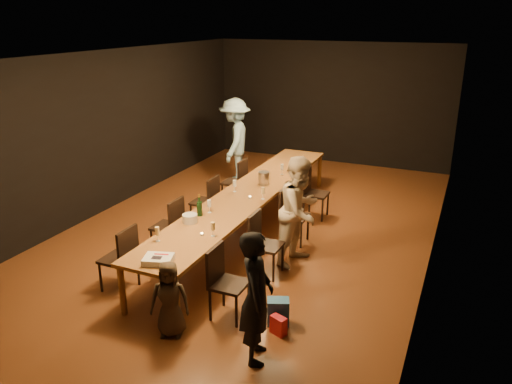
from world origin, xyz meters
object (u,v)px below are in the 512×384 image
at_px(chair_left_2, 204,201).
at_px(birthday_cake, 158,260).
at_px(chair_right_2, 295,216).
at_px(man_blue, 235,140).
at_px(champagne_bottle, 199,205).
at_px(child, 170,299).
at_px(plate_stack, 190,218).
at_px(chair_right_0, 229,284).
at_px(table, 248,195).
at_px(ice_bucket, 264,178).
at_px(chair_left_0, 118,258).
at_px(chair_right_3, 316,193).
at_px(chair_left_3, 234,182).
at_px(woman_birthday, 256,297).
at_px(woman_tan, 300,211).
at_px(chair_right_1, 267,245).
at_px(chair_left_1, 167,226).

distance_m(chair_left_2, birthday_cake, 2.90).
relative_size(chair_right_2, chair_left_2, 1.00).
xyz_separation_m(man_blue, birthday_cake, (1.54, -5.28, -0.15)).
relative_size(chair_right_2, champagne_bottle, 2.74).
distance_m(child, plate_stack, 1.66).
relative_size(chair_right_0, plate_stack, 4.24).
xyz_separation_m(table, chair_right_2, (0.85, 0.00, -0.24)).
xyz_separation_m(chair_left_2, ice_bucket, (0.92, 0.54, 0.40)).
bearing_deg(chair_left_0, chair_right_3, -25.28).
relative_size(chair_left_0, man_blue, 0.49).
xyz_separation_m(chair_left_3, plate_stack, (0.62, -2.70, 0.35)).
bearing_deg(woman_birthday, chair_right_0, 25.10).
bearing_deg(plate_stack, champagne_bottle, 89.57).
distance_m(man_blue, birthday_cake, 5.51).
bearing_deg(woman_tan, chair_right_0, -176.08).
bearing_deg(plate_stack, chair_right_0, -39.63).
relative_size(chair_left_0, woman_tan, 0.56).
distance_m(woman_tan, birthday_cake, 2.37).
bearing_deg(chair_right_3, chair_left_0, -25.28).
bearing_deg(chair_left_0, man_blue, 7.29).
xyz_separation_m(chair_right_3, chair_left_3, (-1.70, 0.00, 0.00)).
distance_m(chair_right_3, chair_left_2, 2.08).
bearing_deg(woman_tan, chair_right_3, 22.85).
distance_m(chair_left_2, child, 3.25).
xyz_separation_m(chair_right_1, ice_bucket, (-0.78, 1.74, 0.40)).
relative_size(chair_left_1, man_blue, 0.49).
bearing_deg(chair_right_2, child, -8.95).
xyz_separation_m(chair_left_0, chair_left_3, (0.00, 3.60, 0.00)).
relative_size(birthday_cake, ice_bucket, 1.85).
relative_size(chair_left_0, child, 0.99).
relative_size(table, woman_tan, 3.58).
distance_m(table, chair_left_2, 0.88).
bearing_deg(chair_right_0, chair_left_1, -125.22).
bearing_deg(birthday_cake, chair_right_2, 56.14).
relative_size(chair_right_1, man_blue, 0.49).
height_order(chair_left_1, child, child).
bearing_deg(table, child, -82.86).
relative_size(chair_right_3, chair_left_0, 1.00).
height_order(chair_right_0, chair_right_1, same).
distance_m(table, ice_bucket, 0.57).
bearing_deg(man_blue, ice_bucket, 22.40).
bearing_deg(chair_right_1, woman_birthday, 19.23).
relative_size(woman_birthday, plate_stack, 6.92).
xyz_separation_m(man_blue, ice_bucket, (1.55, -2.01, -0.08)).
relative_size(woman_birthday, champagne_bottle, 4.49).
relative_size(chair_right_2, child, 0.99).
bearing_deg(plate_stack, table, 81.16).
xyz_separation_m(chair_left_2, woman_tan, (2.00, -0.63, 0.37)).
bearing_deg(chair_left_1, child, -145.82).
relative_size(chair_right_0, birthday_cake, 2.24).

